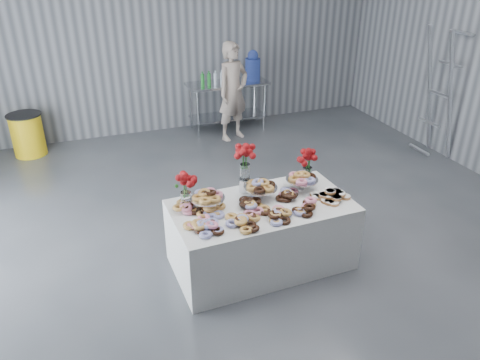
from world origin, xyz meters
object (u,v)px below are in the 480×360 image
object	(u,v)px
prep_table	(228,97)
water_jug	(253,67)
person	(233,92)
display_table	(261,235)
stepladder	(439,94)
trash_barrel	(28,135)

from	to	relation	value
prep_table	water_jug	world-z (taller)	water_jug
person	prep_table	bearing A→B (deg)	61.90
prep_table	water_jug	size ratio (longest dim) A/B	2.71
display_table	person	distance (m)	3.80
display_table	person	bearing A→B (deg)	74.99
display_table	prep_table	bearing A→B (deg)	75.86
water_jug	display_table	bearing A→B (deg)	-110.46
person	water_jug	bearing A→B (deg)	19.84
prep_table	stepladder	size ratio (longest dim) A/B	0.71
prep_table	water_jug	distance (m)	0.73
display_table	stepladder	distance (m)	4.23
water_jug	trash_barrel	distance (m)	4.10
prep_table	person	xyz separation A→B (m)	(-0.06, -0.48, 0.24)
stepladder	prep_table	bearing A→B (deg)	139.38
display_table	trash_barrel	distance (m)	4.81
person	trash_barrel	distance (m)	3.53
display_table	trash_barrel	world-z (taller)	display_table
prep_table	trash_barrel	world-z (taller)	prep_table
trash_barrel	stepladder	distance (m)	6.74
prep_table	trash_barrel	bearing A→B (deg)	-180.00
display_table	water_jug	xyz separation A→B (m)	(1.54, 4.12, 0.77)
water_jug	trash_barrel	world-z (taller)	water_jug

